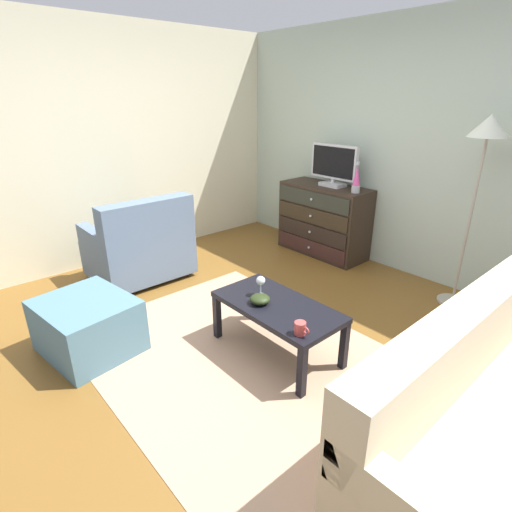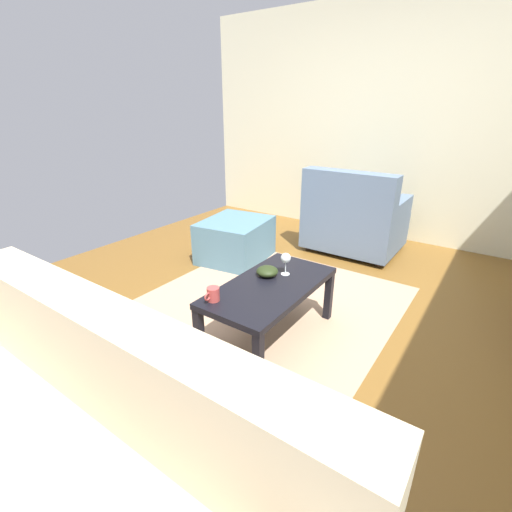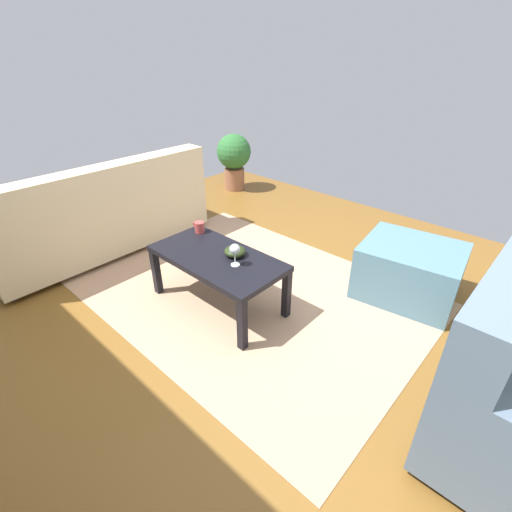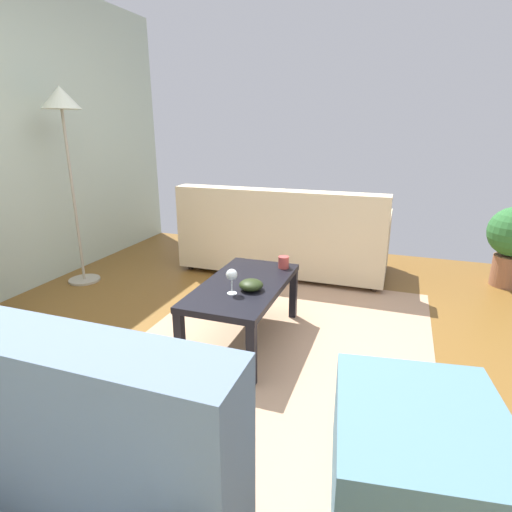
# 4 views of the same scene
# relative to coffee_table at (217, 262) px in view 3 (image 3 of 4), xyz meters

# --- Properties ---
(ground_plane) EXTENTS (5.28, 4.94, 0.05)m
(ground_plane) POSITION_rel_coffee_table_xyz_m (-0.26, -0.06, -0.39)
(ground_plane) COLOR brown
(area_rug) EXTENTS (2.60, 1.90, 0.01)m
(area_rug) POSITION_rel_coffee_table_xyz_m (-0.06, -0.26, -0.36)
(area_rug) COLOR tan
(area_rug) RESTS_ON ground_plane
(coffee_table) EXTENTS (0.98, 0.50, 0.41)m
(coffee_table) POSITION_rel_coffee_table_xyz_m (0.00, 0.00, 0.00)
(coffee_table) COLOR black
(coffee_table) RESTS_ON ground_plane
(wine_glass) EXTENTS (0.07, 0.07, 0.16)m
(wine_glass) POSITION_rel_coffee_table_xyz_m (-0.19, 0.00, 0.17)
(wine_glass) COLOR silver
(wine_glass) RESTS_ON coffee_table
(mug) EXTENTS (0.11, 0.08, 0.08)m
(mug) POSITION_rel_coffee_table_xyz_m (0.38, -0.16, 0.10)
(mug) COLOR #AE403D
(mug) RESTS_ON coffee_table
(bowl_decorative) EXTENTS (0.15, 0.15, 0.07)m
(bowl_decorative) POSITION_rel_coffee_table_xyz_m (-0.09, -0.09, 0.09)
(bowl_decorative) COLOR #232E14
(bowl_decorative) RESTS_ON coffee_table
(couch_large) EXTENTS (0.85, 1.96, 0.84)m
(couch_large) POSITION_rel_coffee_table_xyz_m (1.46, 0.13, -0.03)
(couch_large) COLOR #332319
(couch_large) RESTS_ON ground_plane
(ottoman) EXTENTS (0.78, 0.69, 0.42)m
(ottoman) POSITION_rel_coffee_table_xyz_m (-0.97, -1.06, -0.15)
(ottoman) COLOR slate
(ottoman) RESTS_ON ground_plane
(potted_plant) EXTENTS (0.44, 0.44, 0.72)m
(potted_plant) POSITION_rel_coffee_table_xyz_m (1.73, -1.88, 0.07)
(potted_plant) COLOR brown
(potted_plant) RESTS_ON ground_plane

